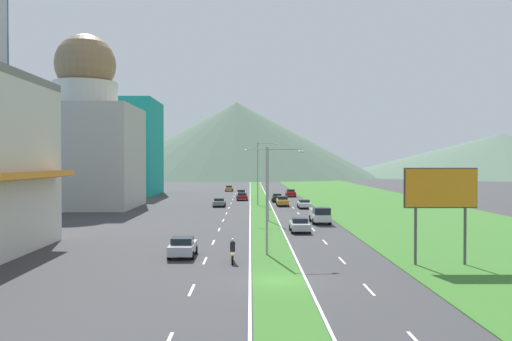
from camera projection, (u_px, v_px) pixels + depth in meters
ground_plane at (278, 281)px, 32.48m from camera, size 600.00×600.00×0.00m
grass_median at (260, 203)px, 92.47m from camera, size 3.20×240.00×0.06m
grass_verge_right at (377, 203)px, 92.70m from camera, size 24.00×240.00×0.06m
lane_dash_left_2 at (192, 290)px, 30.27m from camera, size 0.16×2.80×0.01m
lane_dash_left_3 at (205, 261)px, 39.19m from camera, size 0.16×2.80×0.01m
lane_dash_left_4 at (213, 242)px, 48.10m from camera, size 0.16×2.80×0.01m
lane_dash_left_5 at (219, 230)px, 57.02m from camera, size 0.16×2.80×0.01m
lane_dash_left_6 at (223, 220)px, 65.94m from camera, size 0.16×2.80×0.01m
lane_dash_left_7 at (226, 213)px, 74.86m from camera, size 0.16×2.80×0.01m
lane_dash_left_8 at (229, 208)px, 83.77m from camera, size 0.16×2.80×0.01m
lane_dash_left_9 at (231, 203)px, 92.69m from camera, size 0.16×2.80×0.01m
lane_dash_left_10 at (233, 200)px, 101.61m from camera, size 0.16×2.80×0.01m
lane_dash_left_11 at (234, 197)px, 110.53m from camera, size 0.16×2.80×0.01m
lane_dash_left_12 at (235, 194)px, 119.45m from camera, size 0.16×2.80×0.01m
lane_dash_right_2 at (369, 289)px, 30.38m from camera, size 0.16×2.80×0.01m
lane_dash_right_3 at (342, 260)px, 39.30m from camera, size 0.16×2.80×0.01m
lane_dash_right_4 at (325, 242)px, 48.22m from camera, size 0.16×2.80×0.01m
lane_dash_right_5 at (313, 229)px, 57.13m from camera, size 0.16×2.80×0.01m
lane_dash_right_6 at (305, 220)px, 66.05m from camera, size 0.16×2.80×0.01m
lane_dash_right_7 at (298, 213)px, 74.97m from camera, size 0.16×2.80×0.01m
lane_dash_right_8 at (293, 208)px, 83.89m from camera, size 0.16×2.80×0.01m
lane_dash_right_9 at (289, 203)px, 92.81m from camera, size 0.16×2.80×0.01m
lane_dash_right_10 at (286, 200)px, 101.72m from camera, size 0.16×2.80×0.01m
lane_dash_right_11 at (283, 196)px, 110.64m from camera, size 0.16×2.80×0.01m
lane_dash_right_12 at (280, 194)px, 119.56m from camera, size 0.16×2.80×0.01m
edge_line_median_left at (250, 203)px, 92.45m from camera, size 0.16×240.00×0.01m
edge_line_median_right at (270, 203)px, 92.49m from camera, size 0.16×240.00×0.01m
domed_building at (86, 138)px, 84.18m from camera, size 15.97×15.97×27.59m
midrise_colored at (118, 148)px, 116.90m from camera, size 17.34×17.34×20.84m
hill_far_left at (58, 137)px, 280.27m from camera, size 142.18×142.18×40.82m
hill_far_center at (236, 139)px, 252.12m from camera, size 132.94×132.94×35.63m
hill_far_right at (500, 155)px, 265.94m from camera, size 164.23×164.23×21.18m
street_lamp_near at (272, 192)px, 41.46m from camera, size 3.12×0.48×8.51m
street_lamp_mid at (265, 179)px, 64.80m from camera, size 3.03×0.38×9.07m
street_lamp_far at (260, 169)px, 88.17m from camera, size 3.37×0.49×10.57m
billboard_roadside at (441, 192)px, 37.31m from camera, size 5.24×0.28×6.94m
car_0 at (183, 247)px, 40.81m from camera, size 2.00×4.06×1.53m
car_1 at (229, 188)px, 130.48m from camera, size 1.86×4.31×1.38m
car_2 at (304, 204)px, 83.09m from camera, size 1.98×4.45×1.33m
car_3 at (219, 202)px, 86.19m from camera, size 1.97×4.35×1.36m
car_4 at (300, 225)px, 55.13m from camera, size 2.02×4.17×1.46m
car_5 at (291, 193)px, 110.35m from camera, size 2.01×4.50×1.52m
car_6 at (241, 194)px, 107.75m from camera, size 1.96×4.71×1.59m
car_7 at (282, 201)px, 87.51m from camera, size 2.01×4.75×1.60m
car_8 at (277, 198)px, 96.11m from camera, size 1.87×4.41×1.50m
car_9 at (242, 196)px, 100.14m from camera, size 2.03×4.06×1.40m
pickup_truck_0 at (320, 215)px, 62.69m from camera, size 2.18×5.40×2.00m
motorcycle_rider at (233, 253)px, 38.35m from camera, size 0.36×2.00×1.80m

